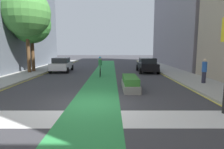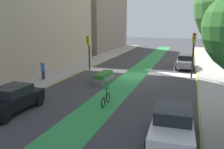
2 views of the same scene
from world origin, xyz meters
name	(u,v)px [view 2 (image 2 of 2)]	position (x,y,z in m)	size (l,w,h in m)	color
ground_plane	(134,76)	(0.00, 0.00, 0.00)	(120.00, 120.00, 0.00)	#38383D
bike_lane_paint	(133,76)	(0.11, 0.00, 0.00)	(2.40, 60.00, 0.01)	#2D8C47
crosswalk_band	(138,72)	(0.00, -2.00, 0.00)	(12.00, 1.80, 0.01)	silver
sidewalk_left	(215,81)	(-7.50, 0.00, 0.07)	(3.00, 60.00, 0.15)	#9E9E99
curb_stripe_left	(197,81)	(-6.00, 0.00, 0.01)	(0.16, 60.00, 0.01)	yellow
sidewalk_right	(68,71)	(7.50, 0.00, 0.07)	(3.00, 60.00, 0.15)	#9E9E99
curb_stripe_right	(80,72)	(6.00, 0.00, 0.01)	(0.16, 60.00, 0.01)	yellow
traffic_signal_near_right	(89,46)	(5.52, -1.30, 2.70)	(0.35, 0.52, 3.84)	black
traffic_signal_near_left	(194,47)	(-5.48, -1.04, 3.05)	(0.35, 0.52, 4.36)	black
car_white_left_far	(172,124)	(-4.67, 12.13, 0.80)	(2.16, 4.27, 1.57)	silver
car_black_right_far	(11,99)	(4.77, 11.64, 0.80)	(2.10, 4.24, 1.57)	black
car_grey_left_near	(185,62)	(-4.75, -5.88, 0.80)	(2.04, 4.21, 1.57)	slate
cyclist_in_lane	(106,90)	(-0.16, 8.57, 0.97)	(0.32, 1.73, 1.86)	black
pedestrian_sidewalk_right_a	(43,70)	(7.53, 4.52, 1.04)	(0.34, 0.34, 1.75)	#262638
median_planter	(104,77)	(2.11, 3.04, 0.40)	(0.97, 3.00, 0.85)	slate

